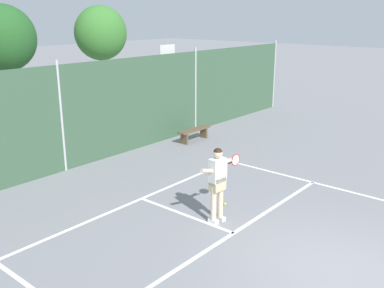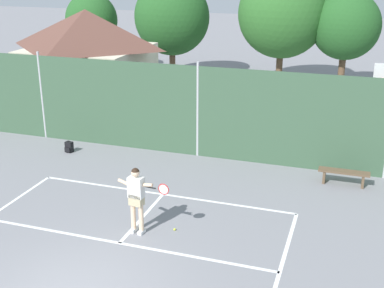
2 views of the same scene
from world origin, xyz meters
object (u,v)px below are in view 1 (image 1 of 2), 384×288
object	(u,v)px
tennis_player	(218,178)
basketball_hoop	(167,74)
courtside_bench	(194,132)
tennis_ball	(225,204)

from	to	relation	value
tennis_player	basketball_hoop	bearing A→B (deg)	50.31
basketball_hoop	courtside_bench	bearing A→B (deg)	-113.28
tennis_ball	courtside_bench	world-z (taller)	courtside_bench
tennis_player	tennis_ball	bearing A→B (deg)	24.42
tennis_ball	tennis_player	bearing A→B (deg)	-155.58
tennis_ball	courtside_bench	bearing A→B (deg)	47.34
tennis_ball	basketball_hoop	bearing A→B (deg)	53.12
basketball_hoop	tennis_ball	bearing A→B (deg)	-126.88
basketball_hoop	courtside_bench	distance (m)	3.26
tennis_player	courtside_bench	distance (m)	7.04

